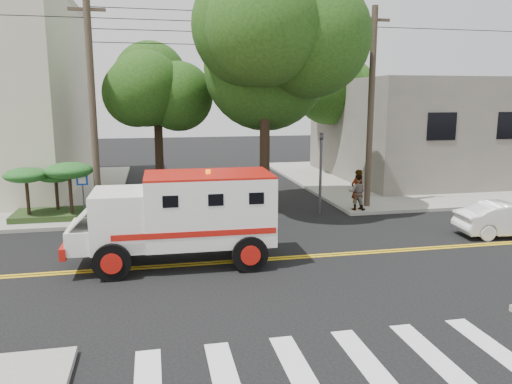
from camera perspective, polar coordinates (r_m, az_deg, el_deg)
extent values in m
plane|color=black|center=(16.09, 0.88, -7.72)|extent=(100.00, 100.00, 0.00)
cube|color=gray|center=(33.39, 18.69, 1.57)|extent=(17.00, 17.00, 0.15)
cube|color=#646056|center=(34.28, 20.76, 6.84)|extent=(14.00, 12.00, 6.00)
cylinder|color=#382D23|center=(21.01, -18.13, 8.61)|extent=(0.28, 0.28, 9.00)
cylinder|color=#382D23|center=(23.19, 12.98, 9.03)|extent=(0.28, 0.28, 9.00)
cylinder|color=black|center=(21.98, 1.01, 6.61)|extent=(0.44, 0.44, 7.00)
sphere|color=#183A0F|center=(22.00, 1.04, 15.73)|extent=(5.32, 5.32, 5.32)
sphere|color=#183A0F|center=(21.61, 4.60, 17.31)|extent=(4.56, 4.56, 4.56)
cylinder|color=black|center=(26.98, -11.05, 5.70)|extent=(0.44, 0.44, 5.60)
sphere|color=#183A0F|center=(26.88, -11.27, 11.65)|extent=(3.92, 3.92, 3.92)
sphere|color=#183A0F|center=(26.36, -9.42, 12.65)|extent=(3.36, 3.36, 3.36)
cylinder|color=black|center=(33.15, 9.26, 6.98)|extent=(0.44, 0.44, 5.95)
sphere|color=#183A0F|center=(33.09, 9.42, 12.13)|extent=(4.20, 4.20, 4.20)
sphere|color=#183A0F|center=(32.88, 11.33, 12.86)|extent=(3.60, 3.60, 3.60)
cylinder|color=#3F3F42|center=(21.95, 7.38, 2.04)|extent=(0.12, 0.12, 3.60)
imported|color=#3F3F42|center=(21.78, 7.47, 5.55)|extent=(0.15, 0.18, 0.90)
cylinder|color=#3F3F42|center=(21.66, -19.11, -0.73)|extent=(0.06, 0.06, 2.00)
cube|color=#0C33A5|center=(21.47, -19.26, 1.33)|extent=(0.45, 0.03, 0.45)
cube|color=#1E3314|center=(22.60, -22.08, -2.37)|extent=(3.20, 2.00, 0.24)
cylinder|color=black|center=(22.32, -24.65, -0.41)|extent=(0.14, 0.14, 1.52)
ellipsoid|color=#154619|center=(22.18, -24.82, 1.76)|extent=(1.73, 1.73, 0.60)
cylinder|color=black|center=(22.81, -21.81, -0.18)|extent=(0.14, 0.14, 1.36)
ellipsoid|color=#154619|center=(22.68, -21.94, 1.72)|extent=(1.55, 1.55, 0.54)
cylinder|color=black|center=(21.79, -20.42, -0.14)|extent=(0.14, 0.14, 1.68)
ellipsoid|color=#154619|center=(21.64, -20.58, 2.32)|extent=(1.91, 1.91, 0.66)
cube|color=white|center=(15.49, -5.41, -1.87)|extent=(3.89, 2.33, 2.07)
cube|color=white|center=(15.52, -15.24, -2.93)|extent=(1.61, 2.20, 1.68)
cube|color=black|center=(15.51, -18.16, -1.42)|extent=(0.09, 1.68, 0.69)
cube|color=white|center=(15.76, -18.92, -4.78)|extent=(0.92, 1.99, 0.69)
cube|color=#B4150D|center=(15.91, -20.63, -5.68)|extent=(0.21, 2.12, 0.35)
cube|color=#B4150D|center=(15.29, -5.48, 2.03)|extent=(3.89, 2.33, 0.06)
cylinder|color=black|center=(14.75, -16.14, -7.69)|extent=(1.09, 0.33, 1.09)
cylinder|color=black|center=(16.86, -15.48, -5.33)|extent=(1.09, 0.33, 1.09)
cylinder|color=black|center=(14.89, -0.72, -7.08)|extent=(1.09, 0.33, 1.09)
cylinder|color=black|center=(16.97, -2.04, -4.82)|extent=(1.09, 0.33, 1.09)
imported|color=silver|center=(20.84, 26.91, -2.80)|extent=(3.93, 1.67, 1.26)
imported|color=gray|center=(22.59, 11.50, 0.25)|extent=(0.76, 0.60, 1.81)
imported|color=gray|center=(22.61, 11.49, -0.02)|extent=(0.96, 0.89, 1.60)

